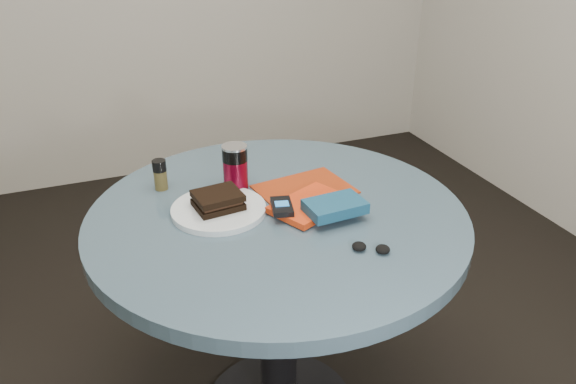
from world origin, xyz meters
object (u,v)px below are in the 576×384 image
object	(u,v)px
plate	(219,210)
mp3_player	(282,206)
table	(278,262)
sandwich	(218,200)
red_book	(310,205)
soda_can	(235,168)
pepper_grinder	(160,174)
magazine	(305,189)
novel	(335,206)
headphones	(371,248)

from	to	relation	value
plate	mp3_player	bearing A→B (deg)	-28.53
table	plate	world-z (taller)	plate
sandwich	table	bearing A→B (deg)	-18.05
sandwich	red_book	size ratio (longest dim) A/B	0.63
table	sandwich	size ratio (longest dim) A/B	7.75
red_book	mp3_player	bearing A→B (deg)	160.09
soda_can	pepper_grinder	xyz separation A→B (m)	(-0.20, 0.08, -0.02)
mp3_player	magazine	bearing A→B (deg)	45.85
soda_can	red_book	world-z (taller)	soda_can
mp3_player	novel	bearing A→B (deg)	-26.69
soda_can	red_book	bearing A→B (deg)	-51.21
table	novel	size ratio (longest dim) A/B	6.71
headphones	pepper_grinder	bearing A→B (deg)	128.51
plate	red_book	xyz separation A→B (m)	(0.23, -0.07, 0.01)
magazine	red_book	size ratio (longest dim) A/B	1.25
table	novel	xyz separation A→B (m)	(0.12, -0.09, 0.20)
magazine	novel	xyz separation A→B (m)	(0.01, -0.18, 0.03)
pepper_grinder	headphones	xyz separation A→B (m)	(0.40, -0.50, -0.04)
soda_can	mp3_player	xyz separation A→B (m)	(0.07, -0.19, -0.04)
plate	sandwich	distance (m)	0.03
table	magazine	size ratio (longest dim) A/B	3.94
plate	pepper_grinder	bearing A→B (deg)	121.24
soda_can	magazine	bearing A→B (deg)	-23.52
pepper_grinder	headphones	distance (m)	0.64
table	soda_can	size ratio (longest dim) A/B	7.56
table	soda_can	xyz separation A→B (m)	(-0.06, 0.16, 0.23)
magazine	red_book	distance (m)	0.11
pepper_grinder	headphones	bearing A→B (deg)	-51.49
novel	headphones	xyz separation A→B (m)	(0.01, -0.17, -0.03)
pepper_grinder	red_book	bearing A→B (deg)	-37.16
table	magazine	world-z (taller)	magazine
table	soda_can	world-z (taller)	soda_can
red_book	mp3_player	size ratio (longest dim) A/B	2.02
sandwich	novel	world-z (taller)	sandwich
table	novel	world-z (taller)	novel
table	sandwich	bearing A→B (deg)	161.95
sandwich	novel	distance (m)	0.30
pepper_grinder	mp3_player	world-z (taller)	pepper_grinder
plate	headphones	world-z (taller)	headphones
magazine	table	bearing A→B (deg)	-151.69
sandwich	novel	xyz separation A→B (m)	(0.27, -0.14, -0.00)
pepper_grinder	mp3_player	distance (m)	0.38
table	pepper_grinder	world-z (taller)	pepper_grinder
sandwich	magazine	world-z (taller)	sandwich
mp3_player	pepper_grinder	bearing A→B (deg)	134.14
sandwich	magazine	bearing A→B (deg)	7.98
red_book	headphones	world-z (taller)	red_book
soda_can	headphones	bearing A→B (deg)	-64.65
sandwich	novel	bearing A→B (deg)	-27.60
table	magazine	xyz separation A→B (m)	(0.11, 0.08, 0.17)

